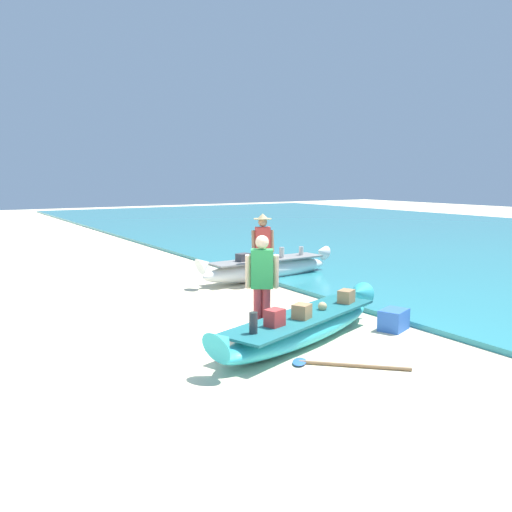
{
  "coord_description": "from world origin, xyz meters",
  "views": [
    {
      "loc": [
        -4.44,
        -7.02,
        2.68
      ],
      "look_at": [
        1.87,
        3.1,
        0.9
      ],
      "focal_mm": 37.54,
      "sensor_mm": 36.0,
      "label": 1
    }
  ],
  "objects_px": {
    "boat_white_midground": "(267,268)",
    "paddle": "(335,364)",
    "boat_cyan_foreground": "(303,326)",
    "person_tourist_customer": "(262,281)",
    "cooler_box": "(394,320)",
    "person_vendor_hatted": "(263,244)"
  },
  "relations": [
    {
      "from": "person_tourist_customer",
      "to": "cooler_box",
      "type": "relative_size",
      "value": 3.34
    },
    {
      "from": "boat_cyan_foreground",
      "to": "cooler_box",
      "type": "distance_m",
      "value": 1.8
    },
    {
      "from": "boat_white_midground",
      "to": "person_vendor_hatted",
      "type": "bearing_deg",
      "value": -132.24
    },
    {
      "from": "boat_cyan_foreground",
      "to": "person_vendor_hatted",
      "type": "height_order",
      "value": "person_vendor_hatted"
    },
    {
      "from": "person_tourist_customer",
      "to": "cooler_box",
      "type": "height_order",
      "value": "person_tourist_customer"
    },
    {
      "from": "boat_cyan_foreground",
      "to": "boat_white_midground",
      "type": "distance_m",
      "value": 5.3
    },
    {
      "from": "person_vendor_hatted",
      "to": "person_tourist_customer",
      "type": "bearing_deg",
      "value": -122.78
    },
    {
      "from": "boat_cyan_foreground",
      "to": "person_tourist_customer",
      "type": "bearing_deg",
      "value": 135.89
    },
    {
      "from": "person_vendor_hatted",
      "to": "boat_cyan_foreground",
      "type": "bearing_deg",
      "value": -114.45
    },
    {
      "from": "cooler_box",
      "to": "paddle",
      "type": "relative_size",
      "value": 0.38
    },
    {
      "from": "boat_cyan_foreground",
      "to": "person_vendor_hatted",
      "type": "xyz_separation_m",
      "value": [
        1.9,
        4.19,
        0.78
      ]
    },
    {
      "from": "person_tourist_customer",
      "to": "paddle",
      "type": "relative_size",
      "value": 1.28
    },
    {
      "from": "boat_cyan_foreground",
      "to": "person_tourist_customer",
      "type": "height_order",
      "value": "person_tourist_customer"
    },
    {
      "from": "boat_white_midground",
      "to": "paddle",
      "type": "relative_size",
      "value": 3.09
    },
    {
      "from": "boat_white_midground",
      "to": "paddle",
      "type": "distance_m",
      "value": 6.47
    },
    {
      "from": "person_tourist_customer",
      "to": "paddle",
      "type": "xyz_separation_m",
      "value": [
        0.19,
        -1.63,
        -0.95
      ]
    },
    {
      "from": "person_tourist_customer",
      "to": "paddle",
      "type": "height_order",
      "value": "person_tourist_customer"
    },
    {
      "from": "person_tourist_customer",
      "to": "boat_cyan_foreground",
      "type": "bearing_deg",
      "value": -44.11
    },
    {
      "from": "boat_cyan_foreground",
      "to": "cooler_box",
      "type": "bearing_deg",
      "value": -9.41
    },
    {
      "from": "boat_white_midground",
      "to": "person_tourist_customer",
      "type": "bearing_deg",
      "value": -124.11
    },
    {
      "from": "cooler_box",
      "to": "paddle",
      "type": "height_order",
      "value": "cooler_box"
    },
    {
      "from": "boat_white_midground",
      "to": "paddle",
      "type": "height_order",
      "value": "boat_white_midground"
    }
  ]
}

